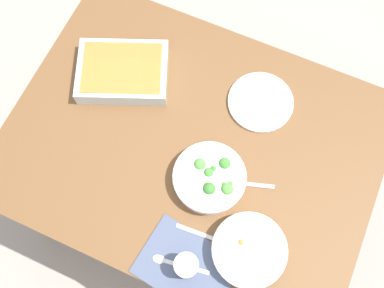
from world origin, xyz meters
TOP-DOWN VIEW (x-y plane):
  - ground_plane at (0.00, 0.00)m, footprint 6.00×6.00m
  - dining_table at (0.00, 0.00)m, footprint 1.20×0.90m
  - placemat at (-0.14, 0.36)m, footprint 0.30×0.23m
  - stew_bowl at (-0.29, 0.24)m, footprint 0.22×0.22m
  - broccoli_bowl at (-0.10, 0.09)m, footprint 0.23×0.23m
  - baking_dish at (0.31, -0.13)m, footprint 0.36×0.32m
  - drink_cup at (-0.14, 0.36)m, footprint 0.07×0.07m
  - side_plate at (-0.15, -0.23)m, footprint 0.22×0.22m
  - spoon_by_stew at (-0.18, 0.25)m, footprint 0.18×0.03m
  - spoon_by_broccoli at (-0.19, 0.06)m, footprint 0.17×0.07m
  - spoon_spare at (-0.10, 0.37)m, footprint 0.18×0.05m

SIDE VIEW (x-z plane):
  - ground_plane at x=0.00m, z-range 0.00..0.00m
  - dining_table at x=0.00m, z-range 0.28..1.02m
  - placemat at x=-0.14m, z-range 0.74..0.74m
  - spoon_by_stew at x=-0.18m, z-range 0.74..0.75m
  - spoon_by_broccoli at x=-0.19m, z-range 0.74..0.75m
  - spoon_spare at x=-0.10m, z-range 0.74..0.75m
  - side_plate at x=-0.15m, z-range 0.74..0.75m
  - broccoli_bowl at x=-0.10m, z-range 0.74..0.80m
  - stew_bowl at x=-0.29m, z-range 0.74..0.80m
  - baking_dish at x=0.31m, z-range 0.74..0.80m
  - drink_cup at x=-0.14m, z-range 0.74..0.82m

